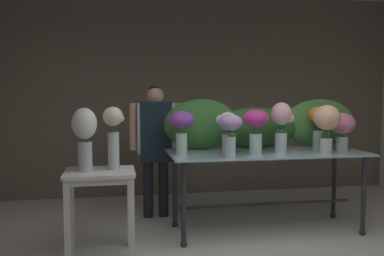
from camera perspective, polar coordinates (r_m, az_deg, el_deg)
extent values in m
plane|color=beige|center=(4.92, 5.06, -13.04)|extent=(7.75, 7.75, 0.00)
cube|color=#706656|center=(6.36, 1.06, 4.30)|extent=(5.96, 0.12, 2.87)
cube|color=#A5C9D0|center=(4.70, 9.87, -3.21)|extent=(2.11, 0.82, 0.02)
cylinder|color=#2D2D33|center=(4.25, -1.10, -10.02)|extent=(0.05, 0.05, 0.85)
sphere|color=#2D2D33|center=(4.37, -1.09, -15.00)|extent=(0.07, 0.07, 0.07)
cylinder|color=#2D2D33|center=(4.92, 21.68, -8.28)|extent=(0.05, 0.05, 0.85)
sphere|color=#2D2D33|center=(5.02, 21.52, -12.66)|extent=(0.07, 0.07, 0.07)
cylinder|color=#2D2D33|center=(4.85, -2.27, -8.09)|extent=(0.05, 0.05, 0.85)
sphere|color=#2D2D33|center=(4.96, -2.26, -12.52)|extent=(0.07, 0.07, 0.07)
cylinder|color=#2D2D33|center=(5.45, 18.20, -6.87)|extent=(0.05, 0.05, 0.85)
sphere|color=#2D2D33|center=(5.54, 18.08, -10.86)|extent=(0.07, 0.07, 0.07)
cylinder|color=#2D2D33|center=(4.81, 9.76, -9.84)|extent=(1.91, 0.03, 0.03)
cube|color=white|center=(4.03, -12.06, -5.75)|extent=(0.63, 0.50, 0.03)
cube|color=white|center=(4.04, -12.05, -6.37)|extent=(0.57, 0.44, 0.06)
cube|color=white|center=(3.95, -16.13, -12.06)|extent=(0.05, 0.05, 0.77)
cube|color=white|center=(3.93, -7.94, -11.99)|extent=(0.05, 0.05, 0.77)
cube|color=white|center=(4.35, -15.56, -10.43)|extent=(0.05, 0.05, 0.77)
cube|color=white|center=(4.33, -8.17, -10.35)|extent=(0.05, 0.05, 0.77)
cylinder|color=#232328|center=(5.24, -5.80, -7.47)|extent=(0.12, 0.12, 0.78)
cylinder|color=#232328|center=(5.26, -3.79, -7.42)|extent=(0.12, 0.12, 0.78)
cube|color=silver|center=(5.14, -4.85, 0.01)|extent=(0.43, 0.22, 0.59)
cube|color=#192833|center=(5.03, -4.73, -0.56)|extent=(0.37, 0.02, 0.71)
cylinder|color=#D8AD8E|center=(5.12, -7.77, 0.17)|extent=(0.09, 0.09, 0.55)
cylinder|color=#D8AD8E|center=(5.17, -1.97, 0.27)|extent=(0.09, 0.09, 0.55)
sphere|color=#D8AD8E|center=(5.12, -4.89, 4.29)|extent=(0.20, 0.20, 0.20)
ellipsoid|color=black|center=(5.14, -4.91, 5.02)|extent=(0.15, 0.15, 0.09)
ellipsoid|color=#387033|center=(4.77, 1.22, 0.48)|extent=(0.83, 0.24, 0.56)
ellipsoid|color=#2D6028|center=(4.93, 8.30, 0.04)|extent=(1.04, 0.29, 0.46)
ellipsoid|color=#477F3D|center=(5.23, 16.42, 0.65)|extent=(0.87, 0.22, 0.55)
cylinder|color=silver|center=(4.64, 11.62, -1.91)|extent=(0.13, 0.13, 0.21)
cylinder|color=#9EBCB2|center=(4.65, 11.61, -2.63)|extent=(0.12, 0.12, 0.09)
cylinder|color=#28562D|center=(4.64, 11.98, -1.07)|extent=(0.01, 0.01, 0.33)
cylinder|color=#28562D|center=(4.64, 11.40, -1.05)|extent=(0.01, 0.01, 0.33)
cylinder|color=#28562D|center=(4.61, 11.57, -1.09)|extent=(0.01, 0.01, 0.33)
ellipsoid|color=#EFB2BC|center=(4.61, 11.69, 1.84)|extent=(0.22, 0.22, 0.24)
sphere|color=#EFB2BC|center=(4.63, 12.75, 1.28)|extent=(0.10, 0.10, 0.10)
ellipsoid|color=#28562D|center=(4.59, 11.67, -0.40)|extent=(0.10, 0.09, 0.03)
cylinder|color=silver|center=(4.22, 5.06, -2.53)|extent=(0.11, 0.11, 0.21)
cylinder|color=#9EBCB2|center=(4.23, 5.05, -3.33)|extent=(0.10, 0.10, 0.09)
cylinder|color=#477F3D|center=(4.22, 5.26, -1.87)|extent=(0.01, 0.01, 0.29)
cylinder|color=#477F3D|center=(4.23, 4.76, -1.84)|extent=(0.01, 0.01, 0.29)
cylinder|color=#477F3D|center=(4.19, 5.02, -1.91)|extent=(0.01, 0.01, 0.29)
ellipsoid|color=#B28ED1|center=(4.19, 5.08, 0.74)|extent=(0.23, 0.23, 0.16)
ellipsoid|color=#477F3D|center=(4.18, 5.36, -0.88)|extent=(0.11, 0.08, 0.03)
cylinder|color=silver|center=(4.47, 8.37, -2.11)|extent=(0.13, 0.13, 0.21)
cylinder|color=#9EBCB2|center=(4.48, 8.36, -2.87)|extent=(0.12, 0.12, 0.09)
cylinder|color=#28562D|center=(4.49, 8.73, -1.37)|extent=(0.01, 0.01, 0.31)
cylinder|color=#28562D|center=(4.48, 8.16, -1.37)|extent=(0.01, 0.01, 0.31)
cylinder|color=#28562D|center=(4.43, 8.27, -1.44)|extent=(0.01, 0.01, 0.31)
ellipsoid|color=#D1338E|center=(4.45, 8.42, 1.26)|extent=(0.26, 0.26, 0.18)
sphere|color=#D1338E|center=(4.41, 7.24, 1.32)|extent=(0.09, 0.09, 0.09)
cylinder|color=silver|center=(4.43, -1.41, -2.08)|extent=(0.12, 0.12, 0.22)
cylinder|color=#9EBCB2|center=(4.44, -1.41, -2.87)|extent=(0.11, 0.11, 0.09)
cylinder|color=#477F3D|center=(4.43, -1.21, -1.47)|extent=(0.01, 0.01, 0.30)
cylinder|color=#477F3D|center=(4.44, -1.55, -1.45)|extent=(0.01, 0.01, 0.30)
cylinder|color=#477F3D|center=(4.40, -1.53, -1.52)|extent=(0.01, 0.01, 0.30)
ellipsoid|color=purple|center=(4.41, -1.41, 1.12)|extent=(0.27, 0.27, 0.18)
sphere|color=purple|center=(4.39, -2.59, 1.00)|extent=(0.10, 0.10, 0.10)
sphere|color=purple|center=(4.44, -0.37, 0.96)|extent=(0.10, 0.10, 0.10)
cylinder|color=silver|center=(5.04, 16.23, -1.48)|extent=(0.11, 0.11, 0.21)
cylinder|color=#9EBCB2|center=(5.04, 16.22, -2.13)|extent=(0.10, 0.10, 0.09)
cylinder|color=#28562D|center=(5.04, 16.39, -0.74)|extent=(0.01, 0.01, 0.32)
cylinder|color=#28562D|center=(5.05, 16.15, -0.71)|extent=(0.01, 0.01, 0.32)
cylinder|color=#28562D|center=(5.02, 16.06, -0.75)|extent=(0.01, 0.01, 0.32)
cylinder|color=#28562D|center=(5.01, 16.32, -0.77)|extent=(0.01, 0.01, 0.32)
ellipsoid|color=orange|center=(5.01, 16.32, 1.68)|extent=(0.23, 0.23, 0.18)
sphere|color=orange|center=(4.96, 15.62, 1.31)|extent=(0.06, 0.06, 0.06)
ellipsoid|color=#28562D|center=(5.04, 16.08, -0.07)|extent=(0.11, 0.08, 0.03)
cylinder|color=silver|center=(4.97, 19.16, -1.96)|extent=(0.12, 0.12, 0.15)
cylinder|color=#9EBCB2|center=(4.97, 19.14, -2.45)|extent=(0.11, 0.11, 0.06)
cylinder|color=#387033|center=(4.97, 19.39, -1.47)|extent=(0.01, 0.01, 0.22)
cylinder|color=#387033|center=(4.97, 18.94, -1.46)|extent=(0.01, 0.01, 0.22)
cylinder|color=#387033|center=(4.94, 19.14, -1.49)|extent=(0.01, 0.01, 0.22)
ellipsoid|color=pink|center=(4.94, 19.23, 0.58)|extent=(0.26, 0.26, 0.23)
sphere|color=pink|center=(4.92, 18.08, 0.30)|extent=(0.10, 0.10, 0.10)
sphere|color=pink|center=(4.99, 20.03, 0.78)|extent=(0.10, 0.10, 0.10)
ellipsoid|color=#477F3D|center=(4.93, 19.55, -0.89)|extent=(0.11, 0.09, 0.03)
cylinder|color=silver|center=(4.70, 17.24, -2.27)|extent=(0.12, 0.12, 0.16)
cylinder|color=#9EBCB2|center=(4.70, 17.22, -2.81)|extent=(0.11, 0.11, 0.07)
cylinder|color=#477F3D|center=(4.70, 17.56, -1.35)|extent=(0.01, 0.01, 0.29)
cylinder|color=#477F3D|center=(4.71, 17.02, -1.32)|extent=(0.01, 0.01, 0.29)
cylinder|color=#477F3D|center=(4.67, 17.03, -1.37)|extent=(0.01, 0.01, 0.29)
cylinder|color=#477F3D|center=(4.66, 17.52, -1.40)|extent=(0.01, 0.01, 0.29)
ellipsoid|color=#F4B78E|center=(4.67, 17.34, 1.35)|extent=(0.27, 0.27, 0.26)
sphere|color=#F4B78E|center=(4.63, 16.44, 1.01)|extent=(0.10, 0.10, 0.10)
sphere|color=#F4B78E|center=(4.71, 18.30, 1.04)|extent=(0.10, 0.10, 0.10)
ellipsoid|color=#2D6028|center=(4.69, 17.29, -1.05)|extent=(0.11, 0.08, 0.03)
cylinder|color=silver|center=(4.49, 4.74, -2.12)|extent=(0.12, 0.12, 0.20)
cylinder|color=#9EBCB2|center=(4.50, 4.74, -2.83)|extent=(0.11, 0.11, 0.08)
cylinder|color=#387033|center=(4.49, 4.96, -1.48)|extent=(0.01, 0.01, 0.28)
cylinder|color=#387033|center=(4.51, 4.55, -1.45)|extent=(0.01, 0.01, 0.28)
cylinder|color=#387033|center=(4.46, 4.61, -1.52)|extent=(0.01, 0.01, 0.28)
ellipsoid|color=white|center=(4.47, 4.77, 0.98)|extent=(0.20, 0.20, 0.17)
sphere|color=white|center=(4.47, 3.78, 1.10)|extent=(0.10, 0.10, 0.10)
sphere|color=white|center=(4.50, 5.73, 0.73)|extent=(0.07, 0.07, 0.07)
ellipsoid|color=#387033|center=(4.45, 4.92, -0.62)|extent=(0.11, 0.06, 0.03)
cylinder|color=silver|center=(4.01, -13.91, -3.66)|extent=(0.13, 0.13, 0.27)
cylinder|color=#9EBCB2|center=(4.03, -13.88, -4.73)|extent=(0.12, 0.12, 0.11)
cylinder|color=#387033|center=(4.00, -13.58, -3.04)|extent=(0.01, 0.01, 0.34)
cylinder|color=#387033|center=(4.03, -14.15, -2.99)|extent=(0.01, 0.01, 0.34)
cylinder|color=#387033|center=(3.99, -14.09, -3.08)|extent=(0.01, 0.01, 0.34)
ellipsoid|color=white|center=(3.98, -14.00, 0.58)|extent=(0.22, 0.22, 0.28)
sphere|color=white|center=(3.98, -15.11, 0.29)|extent=(0.07, 0.07, 0.07)
cylinder|color=silver|center=(4.05, -10.31, -2.98)|extent=(0.11, 0.11, 0.35)
cylinder|color=#9EBCB2|center=(4.06, -10.28, -4.33)|extent=(0.10, 0.10, 0.14)
cylinder|color=#387033|center=(4.04, -10.10, -2.27)|extent=(0.01, 0.01, 0.43)
cylinder|color=#387033|center=(4.06, -10.49, -2.23)|extent=(0.01, 0.01, 0.43)
cylinder|color=#387033|center=(4.02, -10.52, -2.30)|extent=(0.01, 0.01, 0.43)
ellipsoid|color=silver|center=(4.02, -10.38, 1.51)|extent=(0.18, 0.18, 0.18)
sphere|color=silver|center=(4.01, -11.13, 1.31)|extent=(0.06, 0.06, 0.06)
sphere|color=silver|center=(4.00, -9.36, 1.27)|extent=(0.06, 0.06, 0.06)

